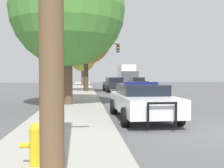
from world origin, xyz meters
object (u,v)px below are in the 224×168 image
police_car (142,100)px  box_truck (127,74)px  fire_hydrant (36,143)px  car_background_oncoming (138,83)px  car_background_midblock (114,84)px  tree_sidewalk_mid (86,39)px  traffic_light (99,56)px  tree_sidewalk_far (83,59)px  tree_sidewalk_near (68,9)px

police_car → box_truck: 36.64m
fire_hydrant → car_background_oncoming: (7.29, 29.01, 0.22)m
car_background_midblock → tree_sidewalk_mid: (-2.79, -0.74, 4.39)m
car_background_oncoming → car_background_midblock: (-3.52, -5.88, 0.03)m
fire_hydrant → box_truck: box_truck is taller
traffic_light → tree_sidewalk_far: bearing=97.4°
car_background_oncoming → tree_sidewalk_near: (-7.34, -18.68, 4.49)m
traffic_light → box_truck: (5.69, 18.28, -1.84)m
car_background_oncoming → tree_sidewalk_near: tree_sidewalk_near is taller
fire_hydrant → box_truck: 42.78m
police_car → tree_sidewalk_near: size_ratio=0.62×
fire_hydrant → tree_sidewalk_mid: size_ratio=0.10×
fire_hydrant → tree_sidewalk_far: size_ratio=0.13×
tree_sidewalk_far → car_background_midblock: bearing=-77.0°
box_truck → tree_sidewalk_far: tree_sidewalk_far is taller
traffic_light → fire_hydrant: bearing=-95.5°
police_car → car_background_midblock: 17.42m
tree_sidewalk_near → tree_sidewalk_mid: size_ratio=1.10×
tree_sidewalk_mid → tree_sidewalk_far: tree_sidewalk_mid is taller
car_background_oncoming → box_truck: box_truck is taller
box_truck → tree_sidewalk_far: bearing=32.5°
traffic_light → box_truck: traffic_light is taller
police_car → tree_sidewalk_near: bearing=-57.4°
traffic_light → tree_sidewalk_mid: tree_sidewalk_mid is taller
car_background_oncoming → tree_sidewalk_far: bearing=-49.4°
car_background_midblock → tree_sidewalk_mid: bearing=-169.4°
fire_hydrant → police_car: bearing=61.8°
car_background_oncoming → tree_sidewalk_far: tree_sidewalk_far is taller
police_car → fire_hydrant: 6.49m
box_truck → police_car: bearing=81.7°
tree_sidewalk_near → traffic_light: bearing=80.2°
police_car → tree_sidewalk_far: bearing=-86.8°
traffic_light → box_truck: bearing=72.7°
police_car → tree_sidewalk_far: tree_sidewalk_far is taller
police_car → car_background_oncoming: size_ratio=1.11×
car_background_midblock → fire_hydrant: bearing=-103.6°
car_background_oncoming → police_car: bearing=80.7°
police_car → car_background_oncoming: police_car is taller
box_truck → traffic_light: bearing=72.1°
tree_sidewalk_near → tree_sidewalk_mid: 12.10m
police_car → box_truck: size_ratio=0.72×
car_background_oncoming → tree_sidewalk_far: 11.09m
car_background_midblock → box_truck: 19.38m
tree_sidewalk_mid → fire_hydrant: bearing=-92.5°
fire_hydrant → box_truck: bearing=79.3°
car_background_midblock → tree_sidewalk_far: (-3.25, 14.04, 3.23)m
tree_sidewalk_near → police_car: bearing=-55.9°
fire_hydrant → tree_sidewalk_near: (-0.05, 10.33, 4.71)m
traffic_light → car_background_oncoming: bearing=46.4°
police_car → fire_hydrant: size_ratio=6.78×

